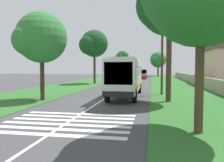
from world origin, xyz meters
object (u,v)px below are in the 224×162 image
object	(u,v)px
trailing_car_1	(124,78)
roadside_tree_right_0	(167,7)
roadside_tree_right_2	(158,60)
utility_pole	(162,55)
trailing_minibus_0	(144,72)
pedestrian	(42,90)
roadside_tree_left_2	(41,39)
roadside_tree_left_0	(94,44)
roadside_tree_left_1	(122,58)
coach_bus	(126,75)
trailing_car_2	(143,76)
trailing_car_0	(116,80)

from	to	relation	value
trailing_car_1	roadside_tree_right_0	bearing A→B (deg)	-166.61
roadside_tree_right_2	utility_pole	size ratio (longest dim) A/B	1.02
trailing_minibus_0	pedestrian	distance (m)	48.96
roadside_tree_left_2	roadside_tree_right_0	bearing A→B (deg)	-84.87
roadside_tree_left_0	roadside_tree_left_2	distance (m)	21.37
roadside_tree_left_0	roadside_tree_right_0	xyz separation A→B (m)	(-20.33, -11.49, 0.88)
roadside_tree_right_2	pedestrian	xyz separation A→B (m)	(-61.39, 11.57, -4.61)
roadside_tree_left_1	roadside_tree_right_2	world-z (taller)	roadside_tree_left_1
trailing_car_1	pedestrian	xyz separation A→B (m)	(-31.04, 3.67, 0.24)
pedestrian	coach_bus	bearing A→B (deg)	-63.68
roadside_tree_left_2	pedestrian	size ratio (longest dim) A/B	4.53
trailing_car_2	roadside_tree_left_2	bearing A→B (deg)	169.89
trailing_car_1	roadside_tree_right_2	xyz separation A→B (m)	(30.35, -7.91, 4.85)
trailing_car_0	roadside_tree_right_2	xyz separation A→B (m)	(40.26, -8.12, 4.85)
trailing_car_1	roadside_tree_left_2	size ratio (longest dim) A/B	0.56
trailing_car_2	roadside_tree_left_0	xyz separation A→B (m)	(-19.04, 7.97, 6.35)
trailing_minibus_0	roadside_tree_right_0	xyz separation A→B (m)	(-47.92, -3.67, 6.35)
coach_bus	trailing_car_2	size ratio (longest dim) A/B	2.60
coach_bus	pedestrian	distance (m)	8.15
trailing_minibus_0	roadside_tree_right_0	world-z (taller)	roadside_tree_right_0
roadside_tree_right_0	trailing_car_2	bearing A→B (deg)	5.11
trailing_car_0	trailing_car_2	size ratio (longest dim) A/B	1.00
trailing_car_2	roadside_tree_left_1	bearing A→B (deg)	20.18
roadside_tree_right_0	coach_bus	bearing A→B (deg)	50.41
roadside_tree_left_1	utility_pole	world-z (taller)	roadside_tree_left_1
roadside_tree_right_0	roadside_tree_right_2	bearing A→B (deg)	-0.60
trailing_car_0	trailing_minibus_0	xyz separation A→B (m)	(27.27, -3.82, 0.88)
trailing_car_0	roadside_tree_right_2	world-z (taller)	roadside_tree_right_2
trailing_minibus_0	roadside_tree_left_2	world-z (taller)	roadside_tree_left_2
coach_bus	trailing_car_0	xyz separation A→B (m)	(17.57, 3.77, -1.48)
trailing_car_1	roadside_tree_left_0	distance (m)	12.75
trailing_car_1	pedestrian	bearing A→B (deg)	173.26
pedestrian	trailing_minibus_0	bearing A→B (deg)	-8.54
trailing_car_2	trailing_minibus_0	size ratio (longest dim) A/B	0.72
roadside_tree_left_0	pedestrian	bearing A→B (deg)	-178.48
utility_pole	trailing_car_0	bearing A→B (deg)	25.23
trailing_car_1	roadside_tree_left_0	world-z (taller)	roadside_tree_left_0
trailing_minibus_0	roadside_tree_left_2	distance (m)	49.53
coach_bus	roadside_tree_right_0	size ratio (longest dim) A/B	1.05
trailing_car_2	utility_pole	world-z (taller)	utility_pole
trailing_car_0	roadside_tree_right_0	world-z (taller)	roadside_tree_right_0
trailing_car_1	trailing_minibus_0	bearing A→B (deg)	-11.73
coach_bus	trailing_car_0	world-z (taller)	coach_bus
trailing_car_0	roadside_tree_left_0	world-z (taller)	roadside_tree_left_0
trailing_minibus_0	roadside_tree_right_2	bearing A→B (deg)	-18.33
roadside_tree_left_1	trailing_car_1	bearing A→B (deg)	-171.68
trailing_minibus_0	roadside_tree_right_0	size ratio (longest dim) A/B	0.56
coach_bus	roadside_tree_left_2	world-z (taller)	roadside_tree_left_2
trailing_car_1	roadside_tree_left_1	world-z (taller)	roadside_tree_left_1
trailing_car_0	utility_pole	distance (m)	17.54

